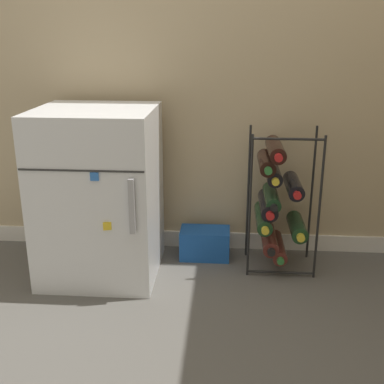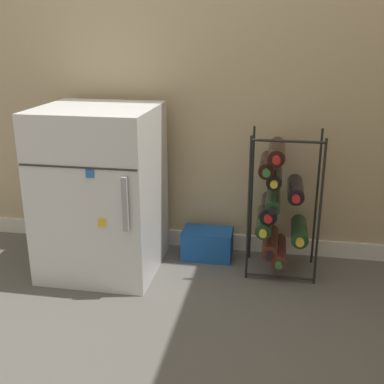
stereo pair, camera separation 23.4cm
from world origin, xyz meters
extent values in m
plane|color=#56544F|center=(0.00, 0.00, 0.00)|extent=(14.00, 14.00, 0.00)
cube|color=tan|center=(0.00, 0.59, 1.25)|extent=(7.00, 0.06, 2.50)
cube|color=silver|center=(0.00, 0.56, 0.04)|extent=(7.00, 0.01, 0.09)
cube|color=silver|center=(-0.52, 0.24, 0.41)|extent=(0.55, 0.52, 0.82)
cube|color=#2D2D2D|center=(-0.52, -0.03, 0.60)|extent=(0.54, 0.00, 0.01)
cube|color=#9E9EA3|center=(-0.30, -0.04, 0.45)|extent=(0.02, 0.02, 0.24)
cube|color=blue|center=(-0.46, -0.03, 0.58)|extent=(0.04, 0.01, 0.04)
cube|color=yellow|center=(-0.42, -0.03, 0.35)|extent=(0.04, 0.02, 0.04)
cylinder|color=black|center=(0.21, 0.24, 0.36)|extent=(0.01, 0.01, 0.71)
cylinder|color=black|center=(0.54, 0.24, 0.36)|extent=(0.01, 0.01, 0.71)
cylinder|color=black|center=(0.21, 0.47, 0.36)|extent=(0.01, 0.01, 0.71)
cylinder|color=black|center=(0.54, 0.47, 0.36)|extent=(0.01, 0.01, 0.71)
cylinder|color=black|center=(0.37, 0.24, 0.02)|extent=(0.33, 0.01, 0.01)
cylinder|color=black|center=(0.37, 0.24, 0.69)|extent=(0.33, 0.01, 0.01)
cylinder|color=#56231E|center=(0.36, 0.36, 0.10)|extent=(0.07, 0.29, 0.07)
cylinder|color=#2D7033|center=(0.36, 0.20, 0.10)|extent=(0.03, 0.02, 0.03)
cylinder|color=#56231E|center=(0.32, 0.36, 0.15)|extent=(0.08, 0.29, 0.08)
cylinder|color=black|center=(0.32, 0.20, 0.15)|extent=(0.04, 0.02, 0.04)
cylinder|color=#19381E|center=(0.46, 0.36, 0.22)|extent=(0.08, 0.25, 0.08)
cylinder|color=gold|center=(0.46, 0.22, 0.22)|extent=(0.04, 0.02, 0.04)
cylinder|color=#19381E|center=(0.28, 0.36, 0.26)|extent=(0.08, 0.31, 0.08)
cylinder|color=gold|center=(0.28, 0.19, 0.26)|extent=(0.04, 0.02, 0.04)
cylinder|color=black|center=(0.30, 0.36, 0.33)|extent=(0.08, 0.29, 0.08)
cylinder|color=red|center=(0.30, 0.20, 0.33)|extent=(0.04, 0.02, 0.04)
cylinder|color=#19381E|center=(0.32, 0.36, 0.37)|extent=(0.07, 0.28, 0.07)
cylinder|color=black|center=(0.32, 0.20, 0.37)|extent=(0.03, 0.02, 0.03)
cylinder|color=black|center=(0.42, 0.36, 0.44)|extent=(0.08, 0.27, 0.08)
cylinder|color=red|center=(0.42, 0.21, 0.44)|extent=(0.04, 0.02, 0.04)
cylinder|color=black|center=(0.32, 0.36, 0.50)|extent=(0.07, 0.25, 0.07)
cylinder|color=gold|center=(0.32, 0.22, 0.50)|extent=(0.03, 0.02, 0.03)
cylinder|color=black|center=(0.28, 0.36, 0.55)|extent=(0.07, 0.27, 0.07)
cylinder|color=#2D7033|center=(0.28, 0.21, 0.55)|extent=(0.04, 0.02, 0.04)
cylinder|color=black|center=(0.33, 0.36, 0.62)|extent=(0.08, 0.31, 0.08)
cylinder|color=red|center=(0.33, 0.19, 0.62)|extent=(0.04, 0.02, 0.04)
cube|color=#194C9E|center=(-0.01, 0.43, 0.08)|extent=(0.26, 0.16, 0.16)
camera|label=1|loc=(0.10, -1.92, 1.15)|focal=45.00mm
camera|label=2|loc=(0.33, -1.89, 1.15)|focal=45.00mm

